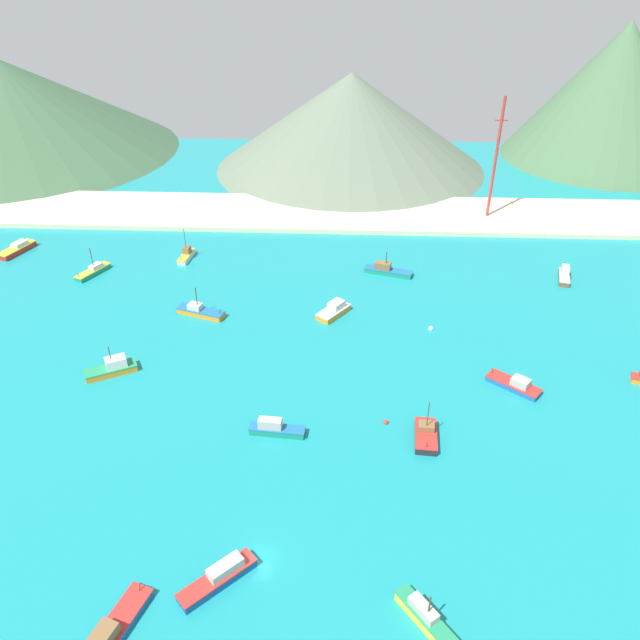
{
  "coord_description": "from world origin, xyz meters",
  "views": [
    {
      "loc": [
        9.12,
        -46.08,
        62.77
      ],
      "look_at": [
        4.76,
        49.38,
        2.1
      ],
      "focal_mm": 34.78,
      "sensor_mm": 36.0,
      "label": 1
    }
  ],
  "objects_px": {
    "fishing_boat_0": "(429,621)",
    "fishing_boat_1": "(200,311)",
    "fishing_boat_8": "(515,384)",
    "fishing_boat_5": "(93,271)",
    "fishing_boat_12": "(564,275)",
    "fishing_boat_14": "(275,428)",
    "fishing_boat_2": "(112,632)",
    "fishing_boat_3": "(112,368)",
    "fishing_boat_10": "(219,577)",
    "radio_tower": "(495,160)",
    "buoy_0": "(386,422)",
    "fishing_boat_4": "(186,255)",
    "fishing_boat_11": "(426,435)",
    "fishing_boat_9": "(17,249)",
    "buoy_1": "(431,329)",
    "fishing_boat_7": "(387,270)",
    "fishing_boat_15": "(334,310)"
  },
  "relations": [
    {
      "from": "fishing_boat_0",
      "to": "fishing_boat_4",
      "type": "relative_size",
      "value": 1.22
    },
    {
      "from": "fishing_boat_10",
      "to": "fishing_boat_14",
      "type": "relative_size",
      "value": 1.02
    },
    {
      "from": "fishing_boat_7",
      "to": "fishing_boat_12",
      "type": "distance_m",
      "value": 37.19
    },
    {
      "from": "buoy_0",
      "to": "fishing_boat_4",
      "type": "bearing_deg",
      "value": 128.7
    },
    {
      "from": "fishing_boat_0",
      "to": "buoy_0",
      "type": "relative_size",
      "value": 10.65
    },
    {
      "from": "fishing_boat_11",
      "to": "fishing_boat_12",
      "type": "bearing_deg",
      "value": 55.78
    },
    {
      "from": "fishing_boat_0",
      "to": "fishing_boat_1",
      "type": "xyz_separation_m",
      "value": [
        -37.24,
        61.09,
        -0.17
      ]
    },
    {
      "from": "fishing_boat_5",
      "to": "fishing_boat_11",
      "type": "height_order",
      "value": "fishing_boat_11"
    },
    {
      "from": "fishing_boat_3",
      "to": "fishing_boat_11",
      "type": "height_order",
      "value": "fishing_boat_11"
    },
    {
      "from": "buoy_0",
      "to": "fishing_boat_12",
      "type": "bearing_deg",
      "value": 49.76
    },
    {
      "from": "fishing_boat_10",
      "to": "radio_tower",
      "type": "xyz_separation_m",
      "value": [
        48.89,
        105.43,
        14.59
      ]
    },
    {
      "from": "fishing_boat_1",
      "to": "fishing_boat_9",
      "type": "height_order",
      "value": "fishing_boat_1"
    },
    {
      "from": "fishing_boat_5",
      "to": "fishing_boat_12",
      "type": "bearing_deg",
      "value": 1.2
    },
    {
      "from": "fishing_boat_9",
      "to": "fishing_boat_14",
      "type": "relative_size",
      "value": 1.16
    },
    {
      "from": "fishing_boat_4",
      "to": "fishing_boat_11",
      "type": "xyz_separation_m",
      "value": [
        47.81,
        -55.83,
        -0.08
      ]
    },
    {
      "from": "fishing_boat_10",
      "to": "fishing_boat_14",
      "type": "bearing_deg",
      "value": 81.51
    },
    {
      "from": "fishing_boat_14",
      "to": "buoy_0",
      "type": "xyz_separation_m",
      "value": [
        16.3,
        2.97,
        -0.8
      ]
    },
    {
      "from": "fishing_boat_15",
      "to": "fishing_boat_4",
      "type": "bearing_deg",
      "value": 146.61
    },
    {
      "from": "fishing_boat_5",
      "to": "fishing_boat_11",
      "type": "bearing_deg",
      "value": -35.84
    },
    {
      "from": "fishing_boat_0",
      "to": "fishing_boat_12",
      "type": "height_order",
      "value": "fishing_boat_0"
    },
    {
      "from": "fishing_boat_11",
      "to": "fishing_boat_12",
      "type": "distance_m",
      "value": 60.22
    },
    {
      "from": "fishing_boat_14",
      "to": "fishing_boat_15",
      "type": "relative_size",
      "value": 1.08
    },
    {
      "from": "fishing_boat_4",
      "to": "fishing_boat_0",
      "type": "bearing_deg",
      "value": -61.83
    },
    {
      "from": "fishing_boat_11",
      "to": "fishing_boat_2",
      "type": "bearing_deg",
      "value": -138.78
    },
    {
      "from": "fishing_boat_4",
      "to": "fishing_boat_1",
      "type": "bearing_deg",
      "value": -71.07
    },
    {
      "from": "fishing_boat_2",
      "to": "buoy_1",
      "type": "bearing_deg",
      "value": 56.87
    },
    {
      "from": "fishing_boat_2",
      "to": "fishing_boat_10",
      "type": "distance_m",
      "value": 12.15
    },
    {
      "from": "fishing_boat_5",
      "to": "buoy_1",
      "type": "xyz_separation_m",
      "value": [
        69.86,
        -18.45,
        -0.57
      ]
    },
    {
      "from": "fishing_boat_4",
      "to": "fishing_boat_10",
      "type": "distance_m",
      "value": 83.33
    },
    {
      "from": "fishing_boat_4",
      "to": "fishing_boat_7",
      "type": "height_order",
      "value": "fishing_boat_4"
    },
    {
      "from": "buoy_0",
      "to": "fishing_boat_3",
      "type": "bearing_deg",
      "value": 166.99
    },
    {
      "from": "fishing_boat_7",
      "to": "buoy_0",
      "type": "distance_m",
      "value": 47.61
    },
    {
      "from": "fishing_boat_1",
      "to": "fishing_boat_14",
      "type": "bearing_deg",
      "value": -60.98
    },
    {
      "from": "fishing_boat_1",
      "to": "fishing_boat_11",
      "type": "xyz_separation_m",
      "value": [
        39.76,
        -32.35,
        0.02
      ]
    },
    {
      "from": "fishing_boat_2",
      "to": "fishing_boat_3",
      "type": "distance_m",
      "value": 47.16
    },
    {
      "from": "fishing_boat_0",
      "to": "fishing_boat_8",
      "type": "distance_m",
      "value": 44.99
    },
    {
      "from": "fishing_boat_3",
      "to": "buoy_1",
      "type": "height_order",
      "value": "fishing_boat_3"
    },
    {
      "from": "fishing_boat_1",
      "to": "radio_tower",
      "type": "relative_size",
      "value": 0.32
    },
    {
      "from": "fishing_boat_14",
      "to": "fishing_boat_2",
      "type": "bearing_deg",
      "value": -113.66
    },
    {
      "from": "fishing_boat_14",
      "to": "fishing_boat_15",
      "type": "height_order",
      "value": "fishing_boat_14"
    },
    {
      "from": "fishing_boat_10",
      "to": "fishing_boat_9",
      "type": "bearing_deg",
      "value": 126.96
    },
    {
      "from": "fishing_boat_11",
      "to": "fishing_boat_15",
      "type": "distance_m",
      "value": 36.52
    },
    {
      "from": "fishing_boat_12",
      "to": "radio_tower",
      "type": "bearing_deg",
      "value": 108.73
    },
    {
      "from": "buoy_0",
      "to": "fishing_boat_8",
      "type": "bearing_deg",
      "value": 23.87
    },
    {
      "from": "fishing_boat_7",
      "to": "buoy_1",
      "type": "relative_size",
      "value": 11.91
    },
    {
      "from": "buoy_1",
      "to": "fishing_boat_12",
      "type": "bearing_deg",
      "value": 34.36
    },
    {
      "from": "fishing_boat_0",
      "to": "radio_tower",
      "type": "relative_size",
      "value": 0.28
    },
    {
      "from": "fishing_boat_2",
      "to": "fishing_boat_5",
      "type": "distance_m",
      "value": 84.59
    },
    {
      "from": "fishing_boat_4",
      "to": "fishing_boat_14",
      "type": "height_order",
      "value": "fishing_boat_4"
    },
    {
      "from": "fishing_boat_3",
      "to": "fishing_boat_8",
      "type": "xyz_separation_m",
      "value": [
        65.97,
        -1.04,
        -0.25
      ]
    }
  ]
}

